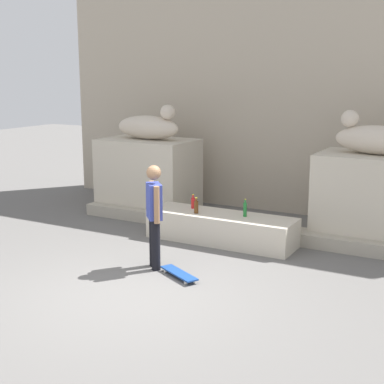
{
  "coord_description": "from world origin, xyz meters",
  "views": [
    {
      "loc": [
        4.31,
        -6.1,
        3.06
      ],
      "look_at": [
        -0.13,
        1.93,
        1.1
      ],
      "focal_mm": 52.03,
      "sensor_mm": 36.0,
      "label": 1
    }
  ],
  "objects_px": {
    "statue_reclining_left": "(149,126)",
    "skater": "(154,212)",
    "statue_reclining_right": "(377,139)",
    "skateboard": "(179,273)",
    "bottle_red": "(193,203)",
    "bottle_brown": "(196,207)",
    "bottle_green": "(245,209)",
    "bottle_clear": "(161,201)"
  },
  "relations": [
    {
      "from": "statue_reclining_left",
      "to": "bottle_green",
      "type": "bearing_deg",
      "value": -19.28
    },
    {
      "from": "statue_reclining_right",
      "to": "bottle_brown",
      "type": "relative_size",
      "value": 5.6
    },
    {
      "from": "skater",
      "to": "bottle_brown",
      "type": "height_order",
      "value": "skater"
    },
    {
      "from": "statue_reclining_right",
      "to": "skater",
      "type": "height_order",
      "value": "statue_reclining_right"
    },
    {
      "from": "bottle_green",
      "to": "bottle_brown",
      "type": "height_order",
      "value": "bottle_green"
    },
    {
      "from": "bottle_green",
      "to": "bottle_clear",
      "type": "xyz_separation_m",
      "value": [
        -1.72,
        -0.09,
        -0.01
      ]
    },
    {
      "from": "bottle_clear",
      "to": "bottle_brown",
      "type": "height_order",
      "value": "bottle_clear"
    },
    {
      "from": "bottle_green",
      "to": "bottle_brown",
      "type": "xyz_separation_m",
      "value": [
        -0.89,
        -0.2,
        -0.02
      ]
    },
    {
      "from": "statue_reclining_right",
      "to": "bottle_clear",
      "type": "relative_size",
      "value": 5.51
    },
    {
      "from": "statue_reclining_left",
      "to": "skater",
      "type": "distance_m",
      "value": 3.87
    },
    {
      "from": "statue_reclining_left",
      "to": "skater",
      "type": "xyz_separation_m",
      "value": [
        2.11,
        -3.09,
        -1.0
      ]
    },
    {
      "from": "skateboard",
      "to": "bottle_brown",
      "type": "xyz_separation_m",
      "value": [
        -0.67,
        1.79,
        0.59
      ]
    },
    {
      "from": "skateboard",
      "to": "bottle_red",
      "type": "relative_size",
      "value": 2.91
    },
    {
      "from": "bottle_brown",
      "to": "statue_reclining_left",
      "type": "bearing_deg",
      "value": 143.23
    },
    {
      "from": "statue_reclining_left",
      "to": "skater",
      "type": "relative_size",
      "value": 0.98
    },
    {
      "from": "bottle_green",
      "to": "bottle_red",
      "type": "distance_m",
      "value": 1.13
    },
    {
      "from": "skateboard",
      "to": "bottle_red",
      "type": "distance_m",
      "value": 2.36
    },
    {
      "from": "statue_reclining_left",
      "to": "bottle_green",
      "type": "distance_m",
      "value": 3.39
    },
    {
      "from": "bottle_clear",
      "to": "statue_reclining_left",
      "type": "bearing_deg",
      "value": 130.28
    },
    {
      "from": "bottle_green",
      "to": "statue_reclining_left",
      "type": "bearing_deg",
      "value": 156.0
    },
    {
      "from": "bottle_green",
      "to": "bottle_clear",
      "type": "distance_m",
      "value": 1.72
    },
    {
      "from": "bottle_green",
      "to": "bottle_red",
      "type": "xyz_separation_m",
      "value": [
        -1.12,
        0.1,
        -0.03
      ]
    },
    {
      "from": "skateboard",
      "to": "bottle_brown",
      "type": "relative_size",
      "value": 2.7
    },
    {
      "from": "statue_reclining_left",
      "to": "statue_reclining_right",
      "type": "xyz_separation_m",
      "value": [
        4.84,
        0.01,
        0.0
      ]
    },
    {
      "from": "bottle_green",
      "to": "bottle_brown",
      "type": "relative_size",
      "value": 1.1
    },
    {
      "from": "skater",
      "to": "skateboard",
      "type": "height_order",
      "value": "skater"
    },
    {
      "from": "bottle_green",
      "to": "bottle_clear",
      "type": "bearing_deg",
      "value": -177.13
    },
    {
      "from": "bottle_green",
      "to": "bottle_brown",
      "type": "bearing_deg",
      "value": -167.07
    },
    {
      "from": "skater",
      "to": "bottle_green",
      "type": "bearing_deg",
      "value": -65.94
    },
    {
      "from": "statue_reclining_left",
      "to": "bottle_green",
      "type": "relative_size",
      "value": 5.02
    },
    {
      "from": "statue_reclining_left",
      "to": "bottle_clear",
      "type": "relative_size",
      "value": 5.46
    },
    {
      "from": "bottle_clear",
      "to": "skater",
      "type": "bearing_deg",
      "value": -61.21
    },
    {
      "from": "statue_reclining_left",
      "to": "statue_reclining_right",
      "type": "distance_m",
      "value": 4.84
    },
    {
      "from": "statue_reclining_right",
      "to": "bottle_clear",
      "type": "height_order",
      "value": "statue_reclining_right"
    },
    {
      "from": "statue_reclining_right",
      "to": "skateboard",
      "type": "height_order",
      "value": "statue_reclining_right"
    },
    {
      "from": "statue_reclining_left",
      "to": "bottle_brown",
      "type": "bearing_deg",
      "value": -32.04
    },
    {
      "from": "statue_reclining_left",
      "to": "bottle_clear",
      "type": "xyz_separation_m",
      "value": [
        1.16,
        -1.37,
        -1.26
      ]
    },
    {
      "from": "statue_reclining_right",
      "to": "skater",
      "type": "distance_m",
      "value": 4.25
    },
    {
      "from": "skateboard",
      "to": "bottle_red",
      "type": "bearing_deg",
      "value": -38.47
    },
    {
      "from": "statue_reclining_right",
      "to": "bottle_green",
      "type": "xyz_separation_m",
      "value": [
        -1.97,
        -1.29,
        -1.25
      ]
    },
    {
      "from": "skater",
      "to": "bottle_brown",
      "type": "distance_m",
      "value": 1.63
    },
    {
      "from": "bottle_red",
      "to": "statue_reclining_right",
      "type": "bearing_deg",
      "value": 20.98
    }
  ]
}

